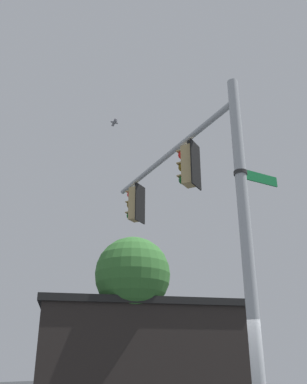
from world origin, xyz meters
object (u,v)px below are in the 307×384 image
at_px(street_name_sign, 251,176).
at_px(bird_flying, 114,122).
at_px(traffic_light_mid_inner, 135,204).
at_px(traffic_light_nearest_pole, 189,166).

height_order(street_name_sign, bird_flying, bird_flying).
height_order(traffic_light_mid_inner, street_name_sign, traffic_light_mid_inner).
relative_size(traffic_light_mid_inner, bird_flying, 3.71).
height_order(traffic_light_mid_inner, bird_flying, bird_flying).
height_order(traffic_light_nearest_pole, bird_flying, bird_flying).
bearing_deg(bird_flying, traffic_light_nearest_pole, -107.15).
distance_m(traffic_light_mid_inner, bird_flying, 2.83).
xyz_separation_m(traffic_light_mid_inner, bird_flying, (-0.68, 0.42, 2.71)).
distance_m(street_name_sign, bird_flying, 6.25).
bearing_deg(street_name_sign, traffic_light_nearest_pole, 66.86).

